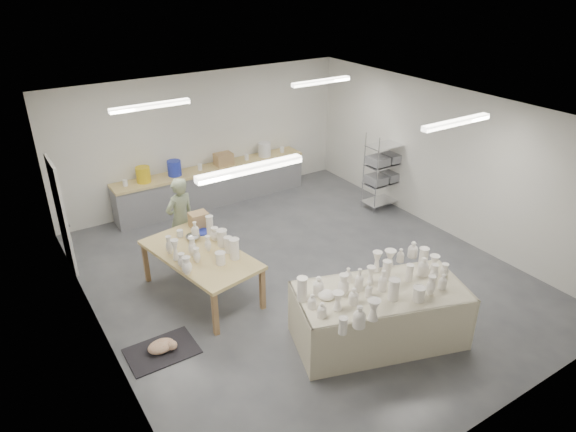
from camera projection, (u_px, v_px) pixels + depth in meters
room at (295, 169)px, 8.50m from camera, size 8.00×8.02×3.00m
back_counter at (213, 184)px, 11.95m from camera, size 4.60×0.60×1.24m
wire_shelf at (384, 169)px, 11.60m from camera, size 0.88×0.48×1.80m
drying_table at (379, 314)px, 7.60m from camera, size 2.73×1.94×1.24m
work_table at (201, 249)px, 8.56m from camera, size 1.48×2.34×1.18m
rug at (162, 351)px, 7.54m from camera, size 1.00×0.70×0.02m
cat at (163, 346)px, 7.50m from camera, size 0.47×0.39×0.17m
potter at (181, 219)px, 9.57m from camera, size 0.68×0.53×1.65m
red_stool at (178, 238)px, 10.01m from camera, size 0.44×0.44×0.34m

